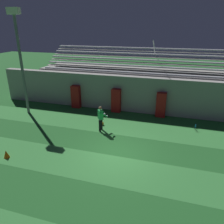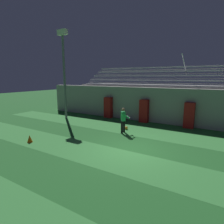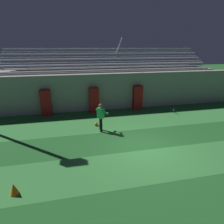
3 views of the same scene
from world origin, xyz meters
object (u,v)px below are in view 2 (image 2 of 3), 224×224
padding_pillar_gate_left (144,111)px  goalkeeper (123,119)px  traffic_cone (30,139)px  padding_pillar_gate_right (189,115)px  soccer_ball (126,128)px  floodlight_pole (64,63)px  padding_pillar_far_left (108,107)px

padding_pillar_gate_left → goalkeeper: padding_pillar_gate_left is taller
padding_pillar_gate_left → traffic_cone: 8.74m
padding_pillar_gate_left → padding_pillar_gate_right: 3.45m
padding_pillar_gate_left → soccer_ball: padding_pillar_gate_left is taller
goalkeeper → floodlight_pole: bearing=168.3°
padding_pillar_gate_left → soccer_ball: size_ratio=8.40×
padding_pillar_gate_right → traffic_cone: size_ratio=4.40×
floodlight_pole → soccer_ball: floodlight_pole is taller
padding_pillar_gate_right → goalkeeper: padding_pillar_gate_right is taller
padding_pillar_gate_left → soccer_ball: 2.83m
floodlight_pole → goalkeeper: 7.69m
padding_pillar_gate_left → soccer_ball: (-0.22, -2.70, -0.81)m
padding_pillar_gate_left → padding_pillar_far_left: size_ratio=1.00×
padding_pillar_gate_right → padding_pillar_gate_left: bearing=180.0°
traffic_cone → soccer_ball: bearing=56.4°
soccer_ball → traffic_cone: (-3.45, -5.20, 0.10)m
padding_pillar_far_left → goalkeeper: (3.41, -3.52, 0.03)m
padding_pillar_gate_right → soccer_ball: padding_pillar_gate_right is taller
soccer_ball → goalkeeper: bearing=-76.8°
goalkeeper → traffic_cone: (-3.64, -4.38, -0.74)m
padding_pillar_gate_left → floodlight_pole: floodlight_pole is taller
floodlight_pole → traffic_cone: 7.88m
padding_pillar_gate_right → padding_pillar_far_left: size_ratio=1.00×
padding_pillar_far_left → traffic_cone: bearing=-91.7°
soccer_ball → traffic_cone: traffic_cone is taller
padding_pillar_gate_left → traffic_cone: (-3.67, -7.90, -0.71)m
padding_pillar_far_left → floodlight_pole: (-3.11, -2.17, 3.88)m
traffic_cone → goalkeeper: bearing=50.3°
padding_pillar_far_left → goalkeeper: padding_pillar_far_left is taller
padding_pillar_far_left → padding_pillar_gate_left: bearing=0.0°
padding_pillar_gate_right → traffic_cone: (-7.12, -7.90, -0.71)m
padding_pillar_gate_left → padding_pillar_gate_right: bearing=0.0°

